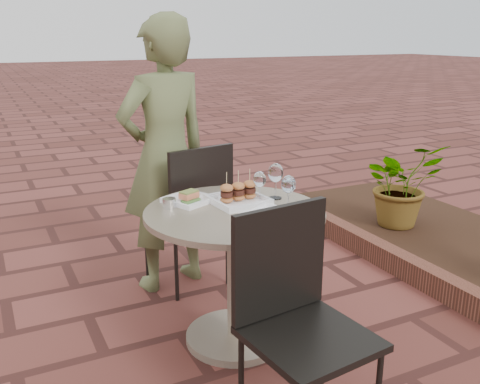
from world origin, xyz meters
name	(u,v)px	position (x,y,z in m)	size (l,w,h in m)	color
ground	(181,334)	(0.00, 0.00, 0.00)	(60.00, 60.00, 0.00)	brown
cafe_table	(235,256)	(0.24, -0.18, 0.48)	(0.90, 0.90, 0.73)	gray
chair_far	(193,205)	(0.28, 0.51, 0.55)	(0.52, 0.52, 0.93)	black
chair_near	(295,305)	(0.18, -0.85, 0.55)	(0.49, 0.49, 0.93)	black
diner	(165,157)	(0.16, 0.63, 0.84)	(0.62, 0.40, 1.69)	#535B32
plate_salmon	(189,199)	(0.09, 0.05, 0.75)	(0.28, 0.28, 0.06)	white
plate_sliders	(238,196)	(0.31, -0.08, 0.77)	(0.29, 0.29, 0.17)	white
plate_tuna	(270,215)	(0.34, -0.35, 0.74)	(0.28, 0.28, 0.03)	white
wine_glass_right	(289,185)	(0.49, -0.27, 0.85)	(0.07, 0.07, 0.17)	white
wine_glass_mid	(260,180)	(0.42, -0.09, 0.84)	(0.07, 0.07, 0.16)	white
wine_glass_far	(276,174)	(0.52, -0.09, 0.87)	(0.08, 0.08, 0.19)	white
steel_ramekin	(169,203)	(-0.04, 0.00, 0.76)	(0.07, 0.07, 0.05)	silver
cutlery_set	(299,208)	(0.54, -0.29, 0.73)	(0.08, 0.17, 0.00)	silver
planter_curb	(377,251)	(1.60, 0.30, 0.07)	(0.12, 3.00, 0.15)	brown
mulch_bed	(448,241)	(2.30, 0.30, 0.03)	(1.30, 3.00, 0.06)	black
potted_plant_a	(401,184)	(2.15, 0.70, 0.41)	(0.62, 0.54, 0.69)	#33662D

